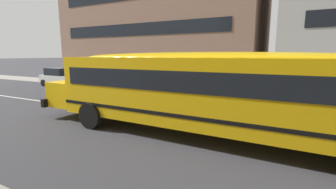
# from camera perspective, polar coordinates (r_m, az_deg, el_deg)

# --- Properties ---
(ground_plane) EXTENTS (400.00, 400.00, 0.00)m
(ground_plane) POSITION_cam_1_polar(r_m,az_deg,el_deg) (9.42, 32.83, -9.32)
(ground_plane) COLOR #38383D
(sidewalk_far) EXTENTS (120.00, 3.00, 0.01)m
(sidewalk_far) POSITION_cam_1_polar(r_m,az_deg,el_deg) (17.11, 30.41, -1.11)
(sidewalk_far) COLOR gray
(sidewalk_far) RESTS_ON ground_plane
(lane_centreline) EXTENTS (110.00, 0.16, 0.01)m
(lane_centreline) POSITION_cam_1_polar(r_m,az_deg,el_deg) (9.42, 32.83, -9.30)
(lane_centreline) COLOR silver
(lane_centreline) RESTS_ON ground_plane
(school_bus) EXTENTS (13.06, 3.23, 2.91)m
(school_bus) POSITION_cam_1_polar(r_m,az_deg,el_deg) (8.09, 7.92, 1.86)
(school_bus) COLOR yellow
(school_bus) RESTS_ON ground_plane
(parked_car_white_end_of_row) EXTENTS (3.98, 2.04, 1.64)m
(parked_car_white_end_of_row) POSITION_cam_1_polar(r_m,az_deg,el_deg) (23.34, -24.87, 3.95)
(parked_car_white_end_of_row) COLOR silver
(parked_car_white_end_of_row) RESTS_ON ground_plane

